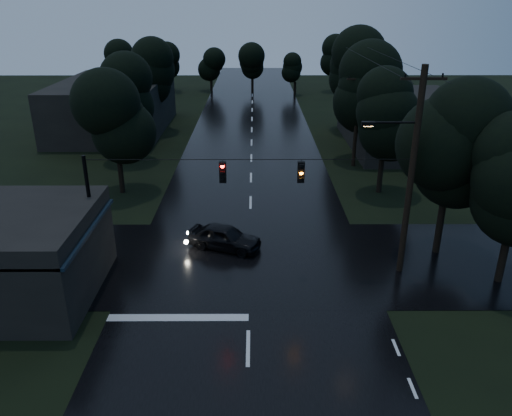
{
  "coord_description": "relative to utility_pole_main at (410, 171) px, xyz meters",
  "views": [
    {
      "loc": [
        0.25,
        -10.75,
        12.55
      ],
      "look_at": [
        0.34,
        12.92,
        2.6
      ],
      "focal_mm": 35.0,
      "sensor_mm": 36.0,
      "label": 1
    }
  ],
  "objects": [
    {
      "name": "anchor_pole_left",
      "position": [
        -14.91,
        0.0,
        -2.26
      ],
      "size": [
        0.18,
        0.18,
        6.0
      ],
      "primitive_type": "cylinder",
      "color": "black",
      "rests_on": "ground"
    },
    {
      "name": "utility_pole_main",
      "position": [
        0.0,
        0.0,
        0.0
      ],
      "size": [
        3.5,
        0.3,
        10.0
      ],
      "color": "black",
      "rests_on": "ground"
    },
    {
      "name": "tree_right_c",
      "position": [
        2.79,
        29.0,
        1.11
      ],
      "size": [
        4.76,
        4.76,
        10.03
      ],
      "color": "black",
      "rests_on": "ground"
    },
    {
      "name": "utility_pole_far",
      "position": [
        0.89,
        17.0,
        -1.38
      ],
      "size": [
        2.0,
        0.3,
        7.5
      ],
      "color": "black",
      "rests_on": "ground"
    },
    {
      "name": "building_far_right",
      "position": [
        6.59,
        23.0,
        -3.06
      ],
      "size": [
        10.0,
        14.0,
        4.4
      ],
      "primitive_type": "cube",
      "color": "black",
      "rests_on": "ground"
    },
    {
      "name": "span_signals",
      "position": [
        -6.85,
        -0.01,
        -0.01
      ],
      "size": [
        15.0,
        0.37,
        1.12
      ],
      "color": "black",
      "rests_on": "ground"
    },
    {
      "name": "tree_corner_near",
      "position": [
        2.59,
        2.0,
        0.74
      ],
      "size": [
        4.48,
        4.48,
        9.44
      ],
      "color": "black",
      "rests_on": "ground"
    },
    {
      "name": "tree_right_b",
      "position": [
        2.19,
        19.0,
        0.74
      ],
      "size": [
        4.48,
        4.48,
        9.44
      ],
      "color": "black",
      "rests_on": "ground"
    },
    {
      "name": "tree_left_c",
      "position": [
        -17.61,
        29.0,
        0.74
      ],
      "size": [
        4.48,
        4.48,
        9.44
      ],
      "color": "black",
      "rests_on": "ground"
    },
    {
      "name": "cross_street",
      "position": [
        -7.41,
        1.0,
        -5.26
      ],
      "size": [
        60.0,
        9.0,
        0.02
      ],
      "primitive_type": "cube",
      "color": "black",
      "rests_on": "ground"
    },
    {
      "name": "car",
      "position": [
        -8.77,
        2.46,
        -4.58
      ],
      "size": [
        4.28,
        2.91,
        1.35
      ],
      "primitive_type": "imported",
      "rotation": [
        0.0,
        0.0,
        1.21
      ],
      "color": "black",
      "rests_on": "ground"
    },
    {
      "name": "building_far_left",
      "position": [
        -21.41,
        29.0,
        -2.76
      ],
      "size": [
        10.0,
        16.0,
        5.0
      ],
      "primitive_type": "cube",
      "color": "black",
      "rests_on": "ground"
    },
    {
      "name": "tree_right_a",
      "position": [
        1.59,
        11.0,
        0.36
      ],
      "size": [
        4.2,
        4.2,
        8.85
      ],
      "color": "black",
      "rests_on": "ground"
    },
    {
      "name": "tree_left_b",
      "position": [
        -17.01,
        19.0,
        0.36
      ],
      "size": [
        4.2,
        4.2,
        8.85
      ],
      "color": "black",
      "rests_on": "ground"
    },
    {
      "name": "tree_left_a",
      "position": [
        -16.41,
        11.0,
        -0.02
      ],
      "size": [
        3.92,
        3.92,
        8.26
      ],
      "color": "black",
      "rests_on": "ground"
    },
    {
      "name": "main_road",
      "position": [
        -7.41,
        19.0,
        -5.26
      ],
      "size": [
        12.0,
        120.0,
        0.02
      ],
      "primitive_type": "cube",
      "color": "black",
      "rests_on": "ground"
    }
  ]
}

